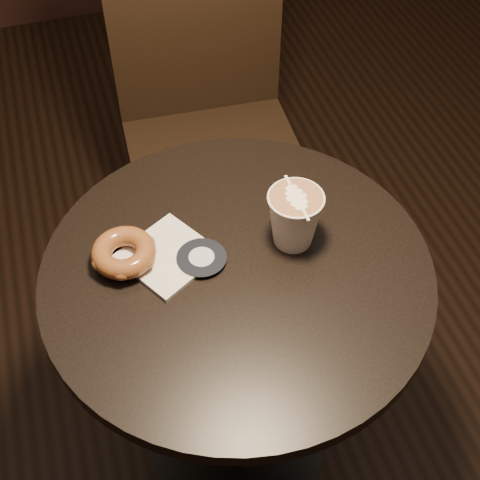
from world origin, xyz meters
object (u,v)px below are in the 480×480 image
(cafe_table, at_px, (237,330))
(doughnut, at_px, (124,253))
(chair, at_px, (206,96))
(latte_cup, at_px, (294,219))
(pastry_bag, at_px, (168,256))

(cafe_table, xyz_separation_m, doughnut, (-0.19, 0.07, 0.23))
(chair, distance_m, latte_cup, 0.66)
(cafe_table, bearing_deg, chair, 79.74)
(cafe_table, relative_size, pastry_bag, 5.25)
(latte_cup, bearing_deg, chair, 89.65)
(cafe_table, bearing_deg, latte_cup, 15.06)
(cafe_table, xyz_separation_m, chair, (0.12, 0.66, 0.07))
(doughnut, height_order, latte_cup, latte_cup)
(pastry_bag, relative_size, doughnut, 1.25)
(cafe_table, xyz_separation_m, pastry_bag, (-0.11, 0.06, 0.20))
(cafe_table, relative_size, latte_cup, 6.74)
(cafe_table, xyz_separation_m, latte_cup, (0.12, 0.03, 0.26))
(latte_cup, bearing_deg, doughnut, 172.69)
(doughnut, xyz_separation_m, latte_cup, (0.30, -0.04, 0.03))
(chair, bearing_deg, latte_cup, -87.20)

